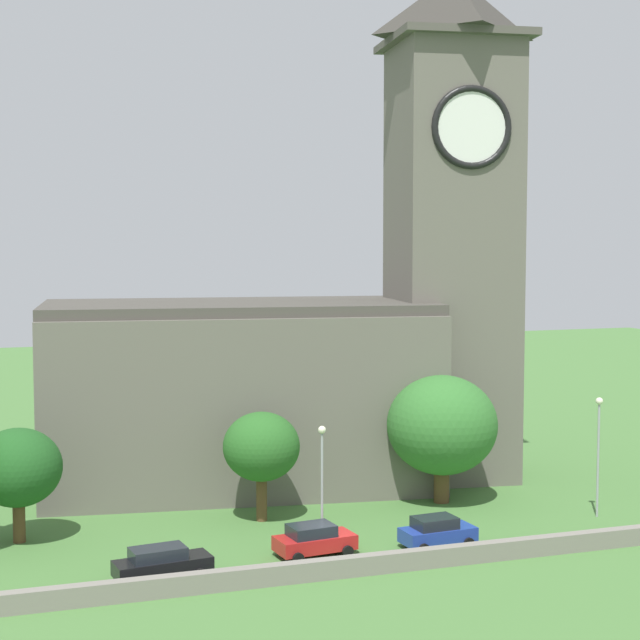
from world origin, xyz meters
name	(u,v)px	position (x,y,z in m)	size (l,w,h in m)	color
ground_plane	(256,492)	(0.00, 15.00, 0.00)	(200.00, 200.00, 0.00)	#477538
church	(316,332)	(4.80, 16.71, 10.37)	(33.78, 16.01, 35.00)	#666056
quay_barrier	(350,566)	(0.00, -3.07, 0.49)	(50.88, 0.70, 0.99)	gray
car_black	(161,563)	(-9.04, -0.62, 0.84)	(4.98, 2.54, 1.65)	black
car_red	(314,540)	(-0.67, 0.68, 0.85)	(4.42, 2.67, 1.69)	red
car_blue	(437,532)	(6.15, -0.09, 0.86)	(4.20, 2.39, 1.70)	#233D9E
streetlamp_west_mid	(322,464)	(0.50, 2.81, 4.41)	(0.44, 0.44, 6.54)	#9EA0A5
streetlamp_central	(599,438)	(18.00, 2.48, 4.84)	(0.44, 0.44, 7.30)	#9EA0A5
tree_riverside_east	(261,447)	(-1.52, 8.10, 4.45)	(4.60, 4.60, 6.56)	brown
tree_by_tower	(442,425)	(10.52, 8.59, 4.98)	(7.05, 7.05, 8.18)	brown
tree_riverside_west	(18,468)	(-15.44, 8.18, 4.18)	(4.86, 4.86, 6.40)	brown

